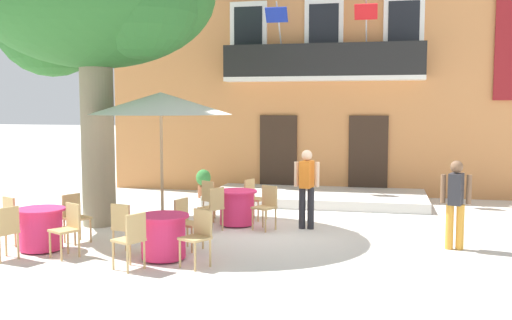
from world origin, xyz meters
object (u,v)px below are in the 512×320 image
(plane_tree, at_px, (92,2))
(cafe_chair_near_tree_0, at_px, (211,198))
(cafe_chair_near_tree_2, at_px, (266,204))
(cafe_chair_middle_3, at_px, (198,234))
(cafe_chair_front_1, at_px, (68,226))
(pedestrian_near_entrance, at_px, (456,200))
(cafe_chair_middle_2, at_px, (132,237))
(cafe_umbrella, at_px, (161,104))
(cafe_chair_middle_0, at_px, (186,220))
(cafe_table_near_tree, at_px, (237,207))
(cafe_chair_near_tree_3, at_px, (253,196))
(cafe_chair_front_0, at_px, (5,229))
(pedestrian_mid_plaza, at_px, (307,184))
(cafe_table_front, at_px, (41,229))
(cafe_chair_front_2, at_px, (75,215))
(ground_planter_left, at_px, (203,182))
(cafe_chair_near_tree_1, at_px, (213,206))
(cafe_chair_middle_1, at_px, (125,225))
(cafe_chair_front_3, at_px, (15,217))
(cafe_table_middle, at_px, (163,236))

(plane_tree, xyz_separation_m, cafe_chair_near_tree_0, (2.33, 0.89, -4.23))
(cafe_chair_near_tree_2, bearing_deg, cafe_chair_near_tree_0, 156.25)
(cafe_chair_middle_3, bearing_deg, cafe_chair_near_tree_0, 103.62)
(cafe_chair_front_1, bearing_deg, pedestrian_near_entrance, 16.78)
(cafe_chair_middle_2, xyz_separation_m, cafe_umbrella, (-0.60, 2.79, 2.08))
(cafe_chair_middle_0, bearing_deg, cafe_table_near_tree, 80.55)
(pedestrian_near_entrance, bearing_deg, cafe_chair_middle_3, -153.71)
(cafe_chair_near_tree_3, xyz_separation_m, cafe_chair_front_0, (-3.25, -4.34, 0.00))
(cafe_chair_middle_0, height_order, pedestrian_mid_plaza, pedestrian_mid_plaza)
(cafe_table_near_tree, bearing_deg, cafe_table_front, -134.87)
(cafe_chair_front_1, relative_size, cafe_chair_front_2, 1.00)
(cafe_table_front, height_order, ground_planter_left, ground_planter_left)
(cafe_chair_near_tree_1, xyz_separation_m, cafe_table_front, (-2.54, -2.20, -0.14))
(cafe_chair_middle_1, xyz_separation_m, ground_planter_left, (-0.61, 6.37, -0.08))
(cafe_chair_near_tree_0, relative_size, cafe_chair_near_tree_1, 1.00)
(cafe_chair_front_1, height_order, cafe_chair_front_2, same)
(plane_tree, distance_m, cafe_chair_near_tree_1, 5.01)
(cafe_chair_middle_3, xyz_separation_m, cafe_chair_front_3, (-3.76, 0.63, 0.00))
(cafe_chair_near_tree_2, height_order, cafe_chair_near_tree_3, same)
(cafe_table_near_tree, bearing_deg, cafe_chair_near_tree_0, 153.53)
(cafe_table_middle, bearing_deg, cafe_chair_middle_3, -21.09)
(cafe_table_front, xyz_separation_m, pedestrian_near_entrance, (7.21, 1.69, 0.51))
(cafe_chair_near_tree_0, height_order, cafe_chair_middle_0, same)
(cafe_chair_near_tree_1, bearing_deg, cafe_chair_middle_0, -91.60)
(plane_tree, relative_size, cafe_chair_near_tree_3, 7.08)
(cafe_chair_middle_2, relative_size, cafe_chair_front_1, 1.00)
(cafe_chair_near_tree_1, height_order, cafe_chair_middle_0, same)
(cafe_chair_middle_3, relative_size, cafe_chair_front_1, 1.00)
(cafe_table_near_tree, xyz_separation_m, cafe_chair_near_tree_2, (0.70, -0.27, 0.14))
(cafe_chair_near_tree_3, xyz_separation_m, pedestrian_near_entrance, (4.15, -1.92, 0.37))
(cafe_chair_middle_2, xyz_separation_m, ground_planter_left, (-1.12, 7.18, -0.08))
(cafe_chair_near_tree_3, bearing_deg, cafe_chair_middle_1, -111.97)
(cafe_chair_middle_2, distance_m, cafe_chair_front_2, 2.39)
(plane_tree, height_order, pedestrian_near_entrance, plane_tree)
(cafe_chair_middle_1, relative_size, pedestrian_near_entrance, 0.57)
(cafe_table_middle, bearing_deg, cafe_table_front, 177.74)
(cafe_table_near_tree, bearing_deg, pedestrian_near_entrance, -15.36)
(cafe_chair_near_tree_0, distance_m, cafe_chair_near_tree_1, 1.07)
(pedestrian_near_entrance, bearing_deg, cafe_chair_front_2, -171.98)
(cafe_table_middle, height_order, pedestrian_mid_plaza, pedestrian_mid_plaza)
(cafe_chair_middle_3, bearing_deg, ground_planter_left, 107.02)
(cafe_chair_near_tree_2, bearing_deg, cafe_chair_near_tree_1, -158.41)
(cafe_umbrella, bearing_deg, cafe_chair_near_tree_0, 61.09)
(cafe_chair_middle_1, xyz_separation_m, cafe_chair_front_3, (-2.31, 0.26, 0.00))
(pedestrian_mid_plaza, bearing_deg, cafe_chair_middle_0, -130.49)
(cafe_chair_near_tree_2, height_order, pedestrian_mid_plaza, pedestrian_mid_plaza)
(cafe_table_near_tree, distance_m, cafe_chair_middle_3, 3.25)
(cafe_chair_front_0, bearing_deg, cafe_chair_near_tree_3, 53.14)
(cafe_table_middle, height_order, cafe_chair_front_2, cafe_chair_front_2)
(plane_tree, bearing_deg, pedestrian_mid_plaza, 6.67)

